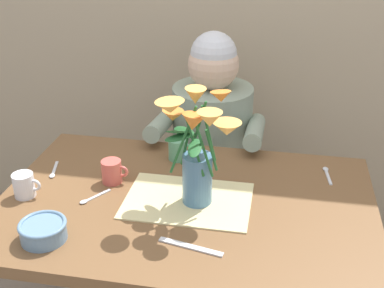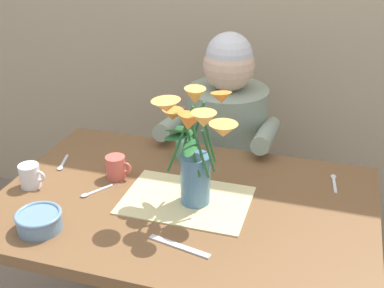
{
  "view_description": "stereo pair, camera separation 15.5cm",
  "coord_description": "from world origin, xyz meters",
  "px_view_note": "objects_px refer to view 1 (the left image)",
  "views": [
    {
      "loc": [
        0.27,
        -1.32,
        1.62
      ],
      "look_at": [
        0.01,
        0.05,
        0.92
      ],
      "focal_mm": 46.7,
      "sensor_mm": 36.0,
      "label": 1
    },
    {
      "loc": [
        0.42,
        -1.28,
        1.62
      ],
      "look_at": [
        0.01,
        0.05,
        0.92
      ],
      "focal_mm": 46.7,
      "sensor_mm": 36.0,
      "label": 2
    }
  ],
  "objects_px": {
    "seated_person": "(211,160)",
    "tea_cup": "(178,149)",
    "flower_vase": "(197,147)",
    "ceramic_mug": "(24,185)",
    "ceramic_bowl": "(43,230)",
    "coffee_cup": "(112,171)",
    "dinner_knife": "(191,247)"
  },
  "relations": [
    {
      "from": "flower_vase",
      "to": "ceramic_mug",
      "type": "bearing_deg",
      "value": -174.54
    },
    {
      "from": "seated_person",
      "to": "ceramic_mug",
      "type": "distance_m",
      "value": 0.88
    },
    {
      "from": "seated_person",
      "to": "coffee_cup",
      "type": "xyz_separation_m",
      "value": [
        -0.26,
        -0.55,
        0.22
      ]
    },
    {
      "from": "flower_vase",
      "to": "ceramic_bowl",
      "type": "xyz_separation_m",
      "value": [
        -0.4,
        -0.25,
        -0.17
      ]
    },
    {
      "from": "seated_person",
      "to": "tea_cup",
      "type": "distance_m",
      "value": 0.41
    },
    {
      "from": "seated_person",
      "to": "coffee_cup",
      "type": "distance_m",
      "value": 0.64
    },
    {
      "from": "ceramic_bowl",
      "to": "coffee_cup",
      "type": "relative_size",
      "value": 1.46
    },
    {
      "from": "flower_vase",
      "to": "tea_cup",
      "type": "bearing_deg",
      "value": 113.09
    },
    {
      "from": "coffee_cup",
      "to": "seated_person",
      "type": "bearing_deg",
      "value": 64.5
    },
    {
      "from": "flower_vase",
      "to": "dinner_knife",
      "type": "height_order",
      "value": "flower_vase"
    },
    {
      "from": "tea_cup",
      "to": "ceramic_bowl",
      "type": "bearing_deg",
      "value": -116.91
    },
    {
      "from": "ceramic_mug",
      "to": "coffee_cup",
      "type": "relative_size",
      "value": 1.0
    },
    {
      "from": "flower_vase",
      "to": "tea_cup",
      "type": "height_order",
      "value": "flower_vase"
    },
    {
      "from": "flower_vase",
      "to": "tea_cup",
      "type": "xyz_separation_m",
      "value": [
        -0.12,
        0.29,
        -0.16
      ]
    },
    {
      "from": "seated_person",
      "to": "tea_cup",
      "type": "bearing_deg",
      "value": -103.72
    },
    {
      "from": "seated_person",
      "to": "ceramic_bowl",
      "type": "distance_m",
      "value": 0.97
    },
    {
      "from": "coffee_cup",
      "to": "dinner_knife",
      "type": "bearing_deg",
      "value": -42.49
    },
    {
      "from": "flower_vase",
      "to": "seated_person",
      "type": "bearing_deg",
      "value": 94.25
    },
    {
      "from": "seated_person",
      "to": "tea_cup",
      "type": "height_order",
      "value": "seated_person"
    },
    {
      "from": "ceramic_mug",
      "to": "coffee_cup",
      "type": "xyz_separation_m",
      "value": [
        0.25,
        0.14,
        0.0
      ]
    },
    {
      "from": "seated_person",
      "to": "tea_cup",
      "type": "relative_size",
      "value": 12.2
    },
    {
      "from": "seated_person",
      "to": "dinner_knife",
      "type": "bearing_deg",
      "value": -86.84
    },
    {
      "from": "tea_cup",
      "to": "coffee_cup",
      "type": "distance_m",
      "value": 0.27
    },
    {
      "from": "ceramic_bowl",
      "to": "dinner_knife",
      "type": "xyz_separation_m",
      "value": [
        0.42,
        0.04,
        -0.03
      ]
    },
    {
      "from": "dinner_knife",
      "to": "flower_vase",
      "type": "bearing_deg",
      "value": 107.12
    },
    {
      "from": "ceramic_bowl",
      "to": "dinner_knife",
      "type": "distance_m",
      "value": 0.42
    },
    {
      "from": "seated_person",
      "to": "tea_cup",
      "type": "xyz_separation_m",
      "value": [
        -0.08,
        -0.34,
        0.22
      ]
    },
    {
      "from": "flower_vase",
      "to": "tea_cup",
      "type": "distance_m",
      "value": 0.35
    },
    {
      "from": "seated_person",
      "to": "ceramic_mug",
      "type": "xyz_separation_m",
      "value": [
        -0.51,
        -0.68,
        0.22
      ]
    },
    {
      "from": "ceramic_bowl",
      "to": "coffee_cup",
      "type": "distance_m",
      "value": 0.35
    },
    {
      "from": "ceramic_bowl",
      "to": "ceramic_mug",
      "type": "xyz_separation_m",
      "value": [
        -0.16,
        0.2,
        0.01
      ]
    },
    {
      "from": "dinner_knife",
      "to": "tea_cup",
      "type": "distance_m",
      "value": 0.52
    }
  ]
}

